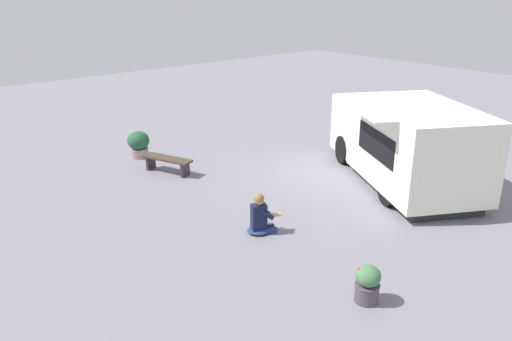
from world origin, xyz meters
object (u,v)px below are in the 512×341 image
Objects in this scene: food_truck at (405,143)px; planter_flowering_near at (139,144)px; planter_flowering_far at (367,283)px; plaza_bench at (167,161)px; person_customer at (260,217)px.

food_truck is 7.00× the size of planter_flowering_near.
food_truck is 6.00m from planter_flowering_far.
plaza_bench is (-4.52, 4.74, -0.76)m from food_truck.
planter_flowering_far is (-0.71, -9.42, -0.08)m from planter_flowering_near.
person_customer is 3.13m from planter_flowering_far.
person_customer is at bearing 84.94° from planter_flowering_far.
food_truck is at bearing -2.44° from person_customer.
food_truck is 6.28× the size of person_customer.
planter_flowering_far is (-5.19, -2.91, -0.74)m from food_truck.
food_truck is 7.93m from planter_flowering_near.
plaza_bench is at bearing -91.36° from planter_flowering_near.
planter_flowering_far is at bearing -95.06° from person_customer.
planter_flowering_near is (-4.48, 6.51, -0.66)m from food_truck.
food_truck is 6.59m from plaza_bench.
planter_flowering_near is 1.21× the size of planter_flowering_far.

